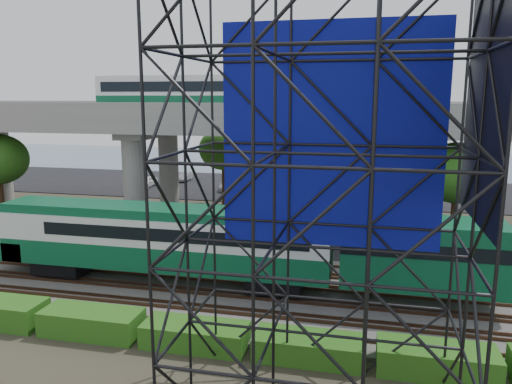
# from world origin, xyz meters

# --- Properties ---
(ground) EXTENTS (140.00, 140.00, 0.00)m
(ground) POSITION_xyz_m (0.00, 0.00, 0.00)
(ground) COLOR #474233
(ground) RESTS_ON ground
(ballast_bed) EXTENTS (90.00, 12.00, 0.20)m
(ballast_bed) POSITION_xyz_m (0.00, 2.00, 0.10)
(ballast_bed) COLOR slate
(ballast_bed) RESTS_ON ground
(service_road) EXTENTS (90.00, 5.00, 0.08)m
(service_road) POSITION_xyz_m (0.00, 10.50, 0.04)
(service_road) COLOR black
(service_road) RESTS_ON ground
(parking_lot) EXTENTS (90.00, 18.00, 0.08)m
(parking_lot) POSITION_xyz_m (0.00, 34.00, 0.04)
(parking_lot) COLOR black
(parking_lot) RESTS_ON ground
(harbor_water) EXTENTS (140.00, 40.00, 0.03)m
(harbor_water) POSITION_xyz_m (0.00, 56.00, 0.01)
(harbor_water) COLOR #435F6E
(harbor_water) RESTS_ON ground
(rail_tracks) EXTENTS (90.00, 9.52, 0.16)m
(rail_tracks) POSITION_xyz_m (0.00, 2.00, 0.28)
(rail_tracks) COLOR #472D1E
(rail_tracks) RESTS_ON ballast_bed
(commuter_train) EXTENTS (29.30, 3.06, 4.30)m
(commuter_train) POSITION_xyz_m (-1.00, 2.00, 2.88)
(commuter_train) COLOR black
(commuter_train) RESTS_ON rail_tracks
(overpass) EXTENTS (80.00, 12.00, 12.40)m
(overpass) POSITION_xyz_m (-0.60, 16.00, 8.21)
(overpass) COLOR #9E9B93
(overpass) RESTS_ON ground
(scaffold_tower) EXTENTS (9.36, 6.36, 15.00)m
(scaffold_tower) POSITION_xyz_m (6.68, -7.98, 7.47)
(scaffold_tower) COLOR black
(scaffold_tower) RESTS_ON ground
(hedge_strip) EXTENTS (34.60, 1.80, 1.20)m
(hedge_strip) POSITION_xyz_m (1.01, -4.30, 0.56)
(hedge_strip) COLOR #245312
(hedge_strip) RESTS_ON ground
(trees) EXTENTS (40.94, 16.94, 7.69)m
(trees) POSITION_xyz_m (-4.67, 16.17, 5.57)
(trees) COLOR #382314
(trees) RESTS_ON ground
(suv) EXTENTS (5.86, 4.35, 1.48)m
(suv) POSITION_xyz_m (-9.21, 10.39, 0.82)
(suv) COLOR black
(suv) RESTS_ON service_road
(parked_cars) EXTENTS (35.61, 9.70, 1.26)m
(parked_cars) POSITION_xyz_m (0.83, 33.54, 0.69)
(parked_cars) COLOR white
(parked_cars) RESTS_ON parking_lot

